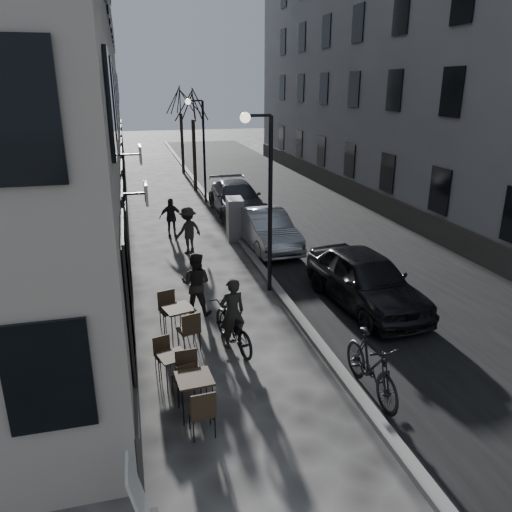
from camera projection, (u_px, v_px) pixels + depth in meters
name	position (u px, v px, depth m)	size (l,w,h in m)	color
ground	(357.00, 412.00, 9.29)	(120.00, 120.00, 0.00)	#353230
road	(289.00, 206.00, 24.83)	(7.30, 60.00, 0.00)	black
kerb	(216.00, 209.00, 23.95)	(0.25, 60.00, 0.12)	gray
building_left	(59.00, 26.00, 20.34)	(4.00, 35.00, 16.00)	#A69D8B
building_right	(401.00, 35.00, 23.99)	(4.00, 35.00, 16.00)	slate
streetlamp_near	(264.00, 185.00, 13.70)	(0.90, 0.28, 5.09)	black
streetlamp_far	(200.00, 139.00, 24.68)	(0.90, 0.28, 5.09)	black
tree_near	(192.00, 105.00, 26.94)	(2.40, 2.40, 5.70)	black
tree_far	(180.00, 101.00, 32.43)	(2.40, 2.40, 5.70)	black
bistro_set_a	(195.00, 392.00, 9.08)	(0.68, 1.60, 0.93)	black
bistro_set_b	(173.00, 367.00, 10.02)	(0.73, 1.39, 0.79)	black
bistro_set_c	(179.00, 320.00, 11.83)	(0.87, 1.67, 0.96)	black
sign_board	(141.00, 505.00, 6.69)	(0.38, 0.65, 1.11)	black
utility_cabinet	(235.00, 219.00, 19.36)	(0.59, 1.08, 1.62)	slate
bicycle	(233.00, 326.00, 11.46)	(0.69, 1.97, 1.03)	black
cyclist_rider	(232.00, 313.00, 11.35)	(0.62, 0.40, 1.69)	black
pedestrian_near	(196.00, 283.00, 13.05)	(0.82, 0.64, 1.68)	black
pedestrian_mid	(188.00, 230.00, 17.75)	(1.09, 0.63, 1.68)	#262421
pedestrian_far	(171.00, 217.00, 19.73)	(0.90, 0.38, 1.54)	black
car_near	(366.00, 279.00, 13.50)	(1.82, 4.53, 1.54)	black
car_mid	(266.00, 229.00, 18.40)	(1.48, 4.24, 1.40)	#9B9DA3
car_far	(236.00, 198.00, 23.11)	(2.07, 5.08, 1.48)	#32333B
moped	(371.00, 366.00, 9.65)	(0.59, 2.08, 1.25)	black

